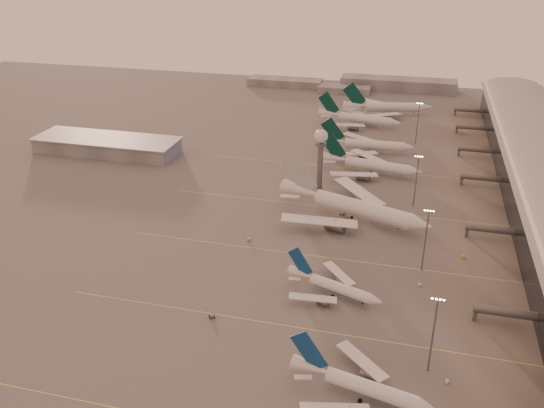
# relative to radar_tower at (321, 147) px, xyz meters

# --- Properties ---
(ground) EXTENTS (700.00, 700.00, 0.00)m
(ground) POSITION_rel_radar_tower_xyz_m (-5.00, -120.00, -20.95)
(ground) COLOR #555252
(ground) RESTS_ON ground
(taxiway_markings) EXTENTS (180.00, 185.25, 0.02)m
(taxiway_markings) POSITION_rel_radar_tower_xyz_m (25.00, -64.00, -20.94)
(taxiway_markings) COLOR #F2E455
(taxiway_markings) RESTS_ON ground
(hangar) EXTENTS (82.00, 27.00, 8.50)m
(hangar) POSITION_rel_radar_tower_xyz_m (-125.00, 20.00, -16.63)
(hangar) COLOR slate
(hangar) RESTS_ON ground
(radar_tower) EXTENTS (6.40, 6.40, 31.10)m
(radar_tower) POSITION_rel_radar_tower_xyz_m (0.00, 0.00, 0.00)
(radar_tower) COLOR #56585E
(radar_tower) RESTS_ON ground
(mast_a) EXTENTS (3.60, 0.56, 25.00)m
(mast_a) POSITION_rel_radar_tower_xyz_m (53.00, -120.00, -7.21)
(mast_a) COLOR #56585E
(mast_a) RESTS_ON ground
(mast_b) EXTENTS (3.60, 0.56, 25.00)m
(mast_b) POSITION_rel_radar_tower_xyz_m (50.00, -65.00, -7.21)
(mast_b) COLOR #56585E
(mast_b) RESTS_ON ground
(mast_c) EXTENTS (3.60, 0.56, 25.00)m
(mast_c) POSITION_rel_radar_tower_xyz_m (45.00, -10.00, -7.21)
(mast_c) COLOR #56585E
(mast_c) RESTS_ON ground
(mast_d) EXTENTS (3.60, 0.56, 25.00)m
(mast_d) POSITION_rel_radar_tower_xyz_m (43.00, 80.00, -7.21)
(mast_d) COLOR #56585E
(mast_d) RESTS_ON ground
(distant_horizon) EXTENTS (165.00, 37.50, 9.00)m
(distant_horizon) POSITION_rel_radar_tower_xyz_m (-2.38, 205.14, -17.06)
(distant_horizon) COLOR slate
(distant_horizon) RESTS_ON ground
(narrowbody_near) EXTENTS (40.10, 31.66, 15.87)m
(narrowbody_near) POSITION_rel_radar_tower_xyz_m (35.73, -135.15, -17.74)
(narrowbody_near) COLOR silver
(narrowbody_near) RESTS_ON ground
(narrowbody_mid) EXTENTS (34.84, 27.32, 14.16)m
(narrowbody_mid) POSITION_rel_radar_tower_xyz_m (21.29, -89.42, -18.08)
(narrowbody_mid) COLOR silver
(narrowbody_mid) RESTS_ON ground
(widebody_white) EXTENTS (68.48, 53.93, 25.16)m
(widebody_white) POSITION_rel_radar_tower_xyz_m (19.88, -29.74, -16.59)
(widebody_white) COLOR silver
(widebody_white) RESTS_ON ground
(greentail_a) EXTENTS (53.60, 42.95, 19.60)m
(greentail_a) POSITION_rel_radar_tower_xyz_m (21.95, 25.32, -17.49)
(greentail_a) COLOR silver
(greentail_a) RESTS_ON ground
(greentail_b) EXTENTS (52.72, 42.54, 19.14)m
(greentail_b) POSITION_rel_radar_tower_xyz_m (16.95, 57.11, -17.57)
(greentail_b) COLOR silver
(greentail_b) RESTS_ON ground
(greentail_c) EXTENTS (54.84, 43.94, 20.05)m
(greentail_c) POSITION_rel_radar_tower_xyz_m (6.48, 106.33, -17.41)
(greentail_c) COLOR silver
(greentail_c) RESTS_ON ground
(greentail_d) EXTENTS (60.41, 48.28, 22.24)m
(greentail_d) POSITION_rel_radar_tower_xyz_m (22.23, 136.59, -17.02)
(greentail_d) COLOR silver
(greentail_d) RESTS_ON ground
(gsv_catering_a) EXTENTS (4.59, 2.53, 3.59)m
(gsv_catering_a) POSITION_rel_radar_tower_xyz_m (58.33, -123.76, -19.15)
(gsv_catering_a) COLOR silver
(gsv_catering_a) RESTS_ON ground
(gsv_tug_mid) EXTENTS (4.14, 4.62, 1.13)m
(gsv_tug_mid) POSITION_rel_radar_tower_xyz_m (-14.41, -112.09, -20.37)
(gsv_tug_mid) COLOR slate
(gsv_tug_mid) RESTS_ON ground
(gsv_truck_b) EXTENTS (4.94, 2.42, 1.91)m
(gsv_truck_b) POSITION_rel_radar_tower_xyz_m (49.96, -76.20, -19.97)
(gsv_truck_b) COLOR silver
(gsv_truck_b) RESTS_ON ground
(gsv_truck_c) EXTENTS (5.91, 2.99, 2.28)m
(gsv_truck_c) POSITION_rel_radar_tower_xyz_m (-17.45, -59.70, -19.79)
(gsv_truck_c) COLOR orange
(gsv_truck_c) RESTS_ON ground
(gsv_catering_b) EXTENTS (5.57, 3.27, 4.28)m
(gsv_catering_b) POSITION_rel_radar_tower_xyz_m (65.28, -52.34, -18.81)
(gsv_catering_b) COLOR orange
(gsv_catering_b) RESTS_ON ground
(gsv_tug_far) EXTENTS (3.03, 3.84, 0.96)m
(gsv_tug_far) POSITION_rel_radar_tower_xyz_m (15.17, -26.38, -20.46)
(gsv_tug_far) COLOR silver
(gsv_tug_far) RESTS_ON ground
(gsv_tug_hangar) EXTENTS (3.43, 2.50, 0.88)m
(gsv_tug_hangar) POSITION_rel_radar_tower_xyz_m (37.64, 33.30, -20.49)
(gsv_tug_hangar) COLOR orange
(gsv_tug_hangar) RESTS_ON ground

